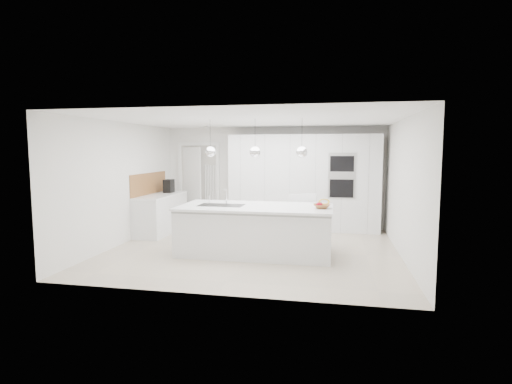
% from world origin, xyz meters
% --- Properties ---
extents(floor, '(5.50, 5.50, 0.00)m').
position_xyz_m(floor, '(0.00, 0.00, 0.00)').
color(floor, '#C0B097').
rests_on(floor, ground).
extents(wall_back, '(5.50, 0.00, 5.50)m').
position_xyz_m(wall_back, '(0.00, 2.50, 1.25)').
color(wall_back, white).
rests_on(wall_back, ground).
extents(wall_left, '(0.00, 5.00, 5.00)m').
position_xyz_m(wall_left, '(-2.75, 0.00, 1.25)').
color(wall_left, white).
rests_on(wall_left, ground).
extents(ceiling, '(5.50, 5.50, 0.00)m').
position_xyz_m(ceiling, '(0.00, 0.00, 2.50)').
color(ceiling, white).
rests_on(ceiling, wall_back).
extents(tall_cabinets, '(3.60, 0.60, 2.30)m').
position_xyz_m(tall_cabinets, '(0.80, 2.20, 1.15)').
color(tall_cabinets, white).
rests_on(tall_cabinets, floor).
extents(oven_stack, '(0.62, 0.04, 1.05)m').
position_xyz_m(oven_stack, '(1.70, 1.89, 1.35)').
color(oven_stack, '#A5A5A8').
rests_on(oven_stack, tall_cabinets).
extents(doorway_frame, '(1.11, 0.08, 2.13)m').
position_xyz_m(doorway_frame, '(-1.95, 2.47, 1.02)').
color(doorway_frame, white).
rests_on(doorway_frame, floor).
extents(hallway_door, '(0.76, 0.38, 2.00)m').
position_xyz_m(hallway_door, '(-2.20, 2.42, 1.00)').
color(hallway_door, white).
rests_on(hallway_door, floor).
extents(radiator, '(0.32, 0.04, 1.40)m').
position_xyz_m(radiator, '(-1.63, 2.46, 0.85)').
color(radiator, white).
rests_on(radiator, floor).
extents(left_base_cabinets, '(0.60, 1.80, 0.86)m').
position_xyz_m(left_base_cabinets, '(-2.45, 1.20, 0.43)').
color(left_base_cabinets, white).
rests_on(left_base_cabinets, floor).
extents(left_worktop, '(0.62, 1.82, 0.04)m').
position_xyz_m(left_worktop, '(-2.45, 1.20, 0.88)').
color(left_worktop, white).
rests_on(left_worktop, left_base_cabinets).
extents(oak_backsplash, '(0.02, 1.80, 0.50)m').
position_xyz_m(oak_backsplash, '(-2.74, 1.20, 1.15)').
color(oak_backsplash, '#9B693D').
rests_on(oak_backsplash, wall_left).
extents(island_base, '(2.80, 1.20, 0.86)m').
position_xyz_m(island_base, '(0.10, -0.30, 0.43)').
color(island_base, white).
rests_on(island_base, floor).
extents(island_worktop, '(2.84, 1.40, 0.04)m').
position_xyz_m(island_worktop, '(0.10, -0.25, 0.88)').
color(island_worktop, white).
rests_on(island_worktop, island_base).
extents(island_sink, '(0.84, 0.44, 0.18)m').
position_xyz_m(island_sink, '(-0.55, -0.30, 0.82)').
color(island_sink, '#3F3F42').
rests_on(island_sink, island_worktop).
extents(island_tap, '(0.02, 0.02, 0.30)m').
position_xyz_m(island_tap, '(-0.50, -0.10, 1.05)').
color(island_tap, white).
rests_on(island_tap, island_worktop).
extents(pendant_left, '(0.20, 0.20, 0.20)m').
position_xyz_m(pendant_left, '(-0.75, -0.30, 1.90)').
color(pendant_left, white).
rests_on(pendant_left, ceiling).
extents(pendant_mid, '(0.20, 0.20, 0.20)m').
position_xyz_m(pendant_mid, '(0.10, -0.30, 1.90)').
color(pendant_mid, white).
rests_on(pendant_mid, ceiling).
extents(pendant_right, '(0.20, 0.20, 0.20)m').
position_xyz_m(pendant_right, '(0.95, -0.30, 1.90)').
color(pendant_right, white).
rests_on(pendant_right, ceiling).
extents(fruit_bowl, '(0.32, 0.32, 0.07)m').
position_xyz_m(fruit_bowl, '(1.32, -0.33, 0.94)').
color(fruit_bowl, '#9B693D').
rests_on(fruit_bowl, island_worktop).
extents(espresso_machine, '(0.20, 0.30, 0.32)m').
position_xyz_m(espresso_machine, '(-2.43, 1.63, 1.06)').
color(espresso_machine, black).
rests_on(espresso_machine, left_worktop).
extents(bar_stool_left, '(0.35, 0.48, 1.01)m').
position_xyz_m(bar_stool_left, '(0.77, 0.62, 0.51)').
color(bar_stool_left, white).
rests_on(bar_stool_left, floor).
extents(bar_stool_right, '(0.41, 0.52, 1.04)m').
position_xyz_m(bar_stool_right, '(1.03, 0.53, 0.52)').
color(bar_stool_right, white).
rests_on(bar_stool_right, floor).
extents(apple_a, '(0.07, 0.07, 0.07)m').
position_xyz_m(apple_a, '(1.30, -0.30, 0.97)').
color(apple_a, '#A40B1E').
rests_on(apple_a, fruit_bowl).
extents(apple_b, '(0.08, 0.08, 0.08)m').
position_xyz_m(apple_b, '(1.29, -0.36, 0.97)').
color(apple_b, '#A40B1E').
rests_on(apple_b, fruit_bowl).
extents(apple_c, '(0.08, 0.08, 0.08)m').
position_xyz_m(apple_c, '(1.26, -0.37, 0.97)').
color(apple_c, '#A40B1E').
rests_on(apple_c, fruit_bowl).
extents(banana_bunch, '(0.24, 0.17, 0.21)m').
position_xyz_m(banana_bunch, '(1.36, -0.31, 1.02)').
color(banana_bunch, yellow).
rests_on(banana_bunch, fruit_bowl).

